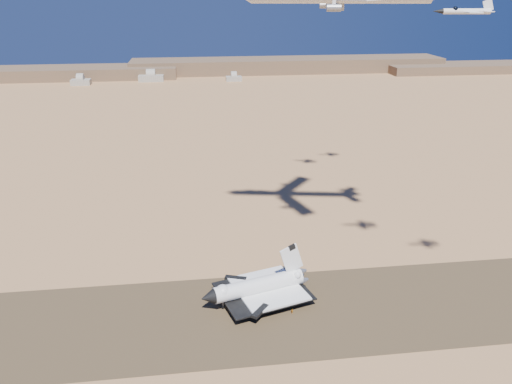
{
  "coord_description": "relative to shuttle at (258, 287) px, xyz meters",
  "views": [
    {
      "loc": [
        -11.54,
        -140.39,
        102.25
      ],
      "look_at": [
        7.5,
        8.0,
        41.85
      ],
      "focal_mm": 35.0,
      "sensor_mm": 36.0,
      "label": 1
    }
  ],
  "objects": [
    {
      "name": "shuttle",
      "position": [
        0.0,
        0.0,
        0.0
      ],
      "size": [
        40.39,
        31.71,
        19.72
      ],
      "rotation": [
        0.0,
        0.0,
        0.28
      ],
      "color": "white",
      "rests_on": "runway"
    },
    {
      "name": "crew_c",
      "position": [
        10.68,
        -9.3,
        -4.37
      ],
      "size": [
        0.97,
        1.14,
        1.73
      ],
      "primitive_type": "imported",
      "rotation": [
        0.0,
        0.0,
        2.11
      ],
      "color": "orange",
      "rests_on": "runway"
    },
    {
      "name": "ridgeline",
      "position": [
        57.2,
        518.82,
        2.33
      ],
      "size": [
        960.0,
        90.0,
        18.0
      ],
      "color": "brown",
      "rests_on": "ground"
    },
    {
      "name": "crew_b",
      "position": [
        5.09,
        -5.12,
        -4.4
      ],
      "size": [
        0.61,
        0.89,
        1.68
      ],
      "primitive_type": "imported",
      "rotation": [
        0.0,
        0.0,
        1.75
      ],
      "color": "orange",
      "rests_on": "runway"
    },
    {
      "name": "ground",
      "position": [
        -8.12,
        -8.49,
        -5.3
      ],
      "size": [
        1200.0,
        1200.0,
        0.0
      ],
      "primitive_type": "plane",
      "color": "tan",
      "rests_on": "ground"
    },
    {
      "name": "chase_jet_a",
      "position": [
        57.18,
        -9.65,
        91.76
      ],
      "size": [
        16.68,
        9.23,
        4.17
      ],
      "rotation": [
        0.0,
        0.0,
        -0.14
      ],
      "color": "white"
    },
    {
      "name": "hangars",
      "position": [
        -72.12,
        469.94,
        -0.47
      ],
      "size": [
        200.5,
        29.5,
        30.0
      ],
      "color": "#A29C90",
      "rests_on": "ground"
    },
    {
      "name": "crew_a",
      "position": [
        6.02,
        -6.43,
        -4.3
      ],
      "size": [
        0.59,
        0.77,
        1.88
      ],
      "primitive_type": "imported",
      "rotation": [
        0.0,
        0.0,
        1.35
      ],
      "color": "orange",
      "rests_on": "runway"
    },
    {
      "name": "runway",
      "position": [
        -8.12,
        -8.49,
        -5.27
      ],
      "size": [
        600.0,
        50.0,
        0.06
      ],
      "primitive_type": "cube",
      "color": "brown",
      "rests_on": "ground"
    }
  ]
}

